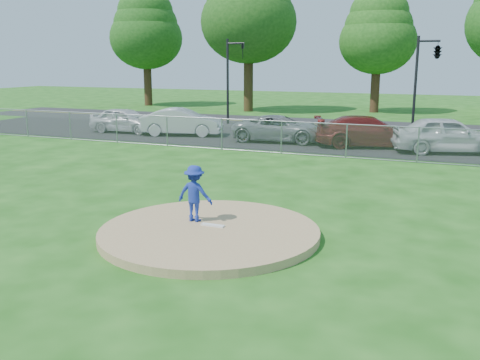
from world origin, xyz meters
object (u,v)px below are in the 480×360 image
object	(u,v)px
parked_car_gray	(280,129)
parked_car_pearl	(448,135)
pitcher	(195,193)
tree_left	(249,10)
parked_car_white	(182,122)
tree_far_left	(146,29)
traffic_signal_center	(435,53)
parked_car_silver	(125,120)
traffic_signal_left	(231,73)
tree_center	(378,31)
traffic_cone	(243,133)
parked_car_darkred	(368,131)

from	to	relation	value
parked_car_gray	parked_car_pearl	bearing A→B (deg)	-97.50
pitcher	parked_car_gray	bearing A→B (deg)	-80.61
tree_left	parked_car_white	xyz separation A→B (m)	(1.85, -15.30, -7.47)
tree_far_left	pitcher	distance (m)	39.43
traffic_signal_center	parked_car_white	xyz separation A→B (m)	(-13.11, -6.30, -3.84)
pitcher	parked_car_gray	distance (m)	15.27
parked_car_silver	parked_car_pearl	xyz separation A→B (m)	(17.95, -0.47, 0.11)
traffic_signal_left	traffic_signal_center	world-z (taller)	same
pitcher	tree_left	bearing A→B (deg)	-71.57
parked_car_silver	tree_center	bearing A→B (deg)	-33.31
pitcher	traffic_cone	size ratio (longest dim) A/B	2.02
tree_center	parked_car_white	xyz separation A→B (m)	(-8.15, -18.30, -5.69)
parked_car_darkred	parked_car_gray	bearing A→B (deg)	70.38
parked_car_silver	parked_car_white	xyz separation A→B (m)	(3.72, 0.14, 0.03)
traffic_signal_left	parked_car_silver	bearing A→B (deg)	-122.54
parked_car_pearl	pitcher	bearing A→B (deg)	142.13
traffic_cone	tree_far_left	bearing A→B (deg)	133.56
traffic_cone	parked_car_darkred	size ratio (longest dim) A/B	0.14
traffic_signal_left	parked_car_pearl	xyz separation A→B (m)	(13.84, -6.90, -2.51)
traffic_signal_center	parked_car_darkred	distance (m)	7.97
traffic_signal_left	traffic_signal_center	size ratio (longest dim) A/B	1.00
parked_car_darkred	parked_car_silver	bearing A→B (deg)	70.04
tree_left	parked_car_white	size ratio (longest dim) A/B	2.70
parked_car_pearl	tree_center	bearing A→B (deg)	1.20
traffic_cone	parked_car_white	world-z (taller)	parked_car_white
tree_far_left	tree_center	world-z (taller)	tree_far_left
tree_far_left	tree_left	distance (m)	11.24
tree_center	parked_car_silver	xyz separation A→B (m)	(-11.87, -18.43, -5.72)
parked_car_pearl	parked_car_silver	bearing A→B (deg)	71.86
tree_left	traffic_signal_left	size ratio (longest dim) A/B	2.24
tree_far_left	parked_car_pearl	xyz separation A→B (m)	(27.08, -17.90, -6.20)
tree_left	parked_car_silver	bearing A→B (deg)	-96.90
pitcher	tree_far_left	bearing A→B (deg)	-57.04
parked_car_pearl	parked_car_gray	bearing A→B (deg)	70.57
tree_left	traffic_signal_center	bearing A→B (deg)	-31.02
tree_far_left	traffic_cone	distance (m)	25.16
traffic_signal_left	traffic_signal_center	bearing A→B (deg)	-0.00
tree_far_left	parked_car_pearl	world-z (taller)	tree_far_left
traffic_signal_center	parked_car_pearl	bearing A→B (deg)	-80.86
traffic_signal_left	pitcher	distance (m)	23.17
tree_far_left	parked_car_pearl	size ratio (longest dim) A/B	2.16
tree_left	parked_car_white	distance (m)	17.12
parked_car_silver	parked_car_darkred	xyz separation A→B (m)	(14.27, -0.06, 0.03)
tree_left	traffic_cone	size ratio (longest dim) A/B	17.52
traffic_cone	parked_car_pearl	xyz separation A→B (m)	(10.36, -0.33, 0.49)
parked_car_silver	parked_car_darkred	distance (m)	14.27
parked_car_white	parked_car_darkred	size ratio (longest dim) A/B	0.88
tree_center	parked_car_darkred	size ratio (longest dim) A/B	1.87
pitcher	traffic_cone	world-z (taller)	pitcher
traffic_signal_left	parked_car_darkred	bearing A→B (deg)	-32.58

